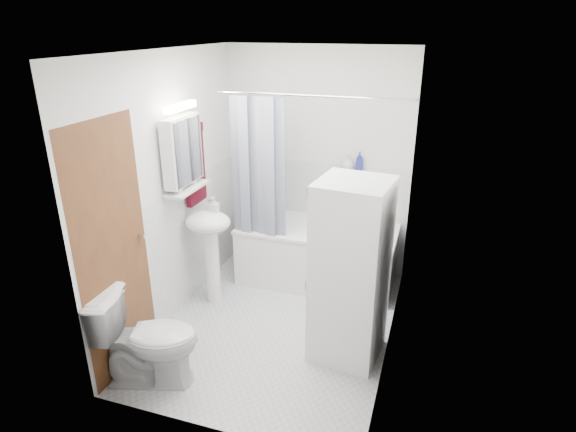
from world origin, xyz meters
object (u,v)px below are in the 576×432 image
(bathtub, at_px, (317,251))
(toilet, at_px, (148,339))
(sink, at_px, (209,236))
(washer_dryer, at_px, (350,272))

(bathtub, relative_size, toilet, 2.11)
(sink, bearing_deg, washer_dryer, -15.26)
(sink, bearing_deg, toilet, -86.98)
(bathtub, distance_m, washer_dryer, 1.31)
(washer_dryer, distance_m, toilet, 1.63)
(bathtub, bearing_deg, sink, -140.86)
(bathtub, distance_m, toilet, 2.08)
(sink, relative_size, toilet, 1.36)
(sink, relative_size, washer_dryer, 0.69)
(toilet, bearing_deg, washer_dryer, -75.29)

